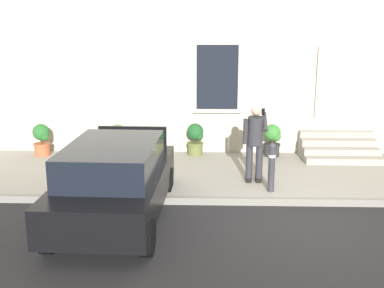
% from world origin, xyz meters
% --- Properties ---
extents(ground_plane, '(80.00, 80.00, 0.00)m').
position_xyz_m(ground_plane, '(0.00, 0.00, 0.00)').
color(ground_plane, '#232326').
extents(sidewalk, '(24.00, 3.60, 0.15)m').
position_xyz_m(sidewalk, '(0.00, 2.80, 0.07)').
color(sidewalk, '#99968E').
rests_on(sidewalk, ground).
extents(curb_edge, '(24.00, 0.12, 0.15)m').
position_xyz_m(curb_edge, '(0.00, 0.94, 0.07)').
color(curb_edge, gray).
rests_on(curb_edge, ground).
extents(building_facade, '(24.00, 1.52, 7.50)m').
position_xyz_m(building_facade, '(0.00, 5.29, 3.73)').
color(building_facade, beige).
rests_on(building_facade, ground).
extents(entrance_stoop, '(1.95, 1.28, 0.64)m').
position_xyz_m(entrance_stoop, '(1.94, 4.12, 0.39)').
color(entrance_stoop, '#9E998E').
rests_on(entrance_stoop, sidewalk).
extents(hatchback_car_black, '(1.90, 4.12, 1.50)m').
position_xyz_m(hatchback_car_black, '(-3.21, 0.08, 0.79)').
color(hatchback_car_black, black).
rests_on(hatchback_car_black, ground).
extents(bollard_near_person, '(0.15, 0.15, 1.04)m').
position_xyz_m(bollard_near_person, '(-0.18, 1.35, 0.71)').
color(bollard_near_person, '#333338').
rests_on(bollard_near_person, sidewalk).
extents(bollard_far_left, '(0.15, 0.15, 1.04)m').
position_xyz_m(bollard_far_left, '(-3.88, 1.35, 0.71)').
color(bollard_far_left, '#333338').
rests_on(bollard_far_left, sidewalk).
extents(person_on_phone, '(0.51, 0.46, 1.75)m').
position_xyz_m(person_on_phone, '(-0.49, 1.94, 1.15)').
color(person_on_phone, '#2D2D33').
rests_on(person_on_phone, sidewalk).
extents(planter_terracotta, '(0.44, 0.44, 0.86)m').
position_xyz_m(planter_terracotta, '(-5.93, 4.03, 0.61)').
color(planter_terracotta, '#B25B38').
rests_on(planter_terracotta, sidewalk).
extents(planter_cream, '(0.44, 0.44, 0.86)m').
position_xyz_m(planter_cream, '(-3.88, 4.04, 0.61)').
color(planter_cream, beige).
rests_on(planter_cream, sidewalk).
extents(planter_olive, '(0.44, 0.44, 0.86)m').
position_xyz_m(planter_olive, '(-1.84, 4.22, 0.61)').
color(planter_olive, '#606B38').
rests_on(planter_olive, sidewalk).
extents(planter_charcoal, '(0.44, 0.44, 0.86)m').
position_xyz_m(planter_charcoal, '(0.21, 4.17, 0.61)').
color(planter_charcoal, '#2D2D30').
rests_on(planter_charcoal, sidewalk).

